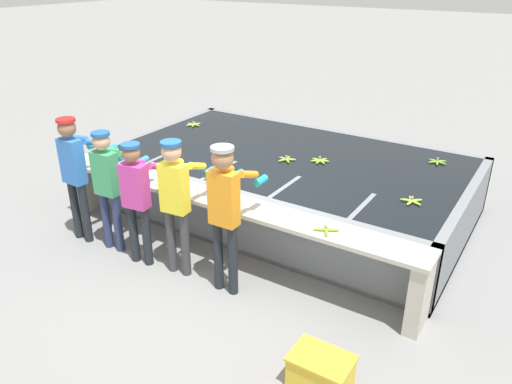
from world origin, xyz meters
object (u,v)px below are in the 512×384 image
at_px(worker_3, 176,195).
at_px(banana_bunch_floating_1, 412,201).
at_px(banana_bunch_floating_0, 286,159).
at_px(worker_2, 137,193).
at_px(knife_1, 149,180).
at_px(crate, 321,371).
at_px(banana_bunch_floating_3, 193,124).
at_px(banana_bunch_floating_2, 220,177).
at_px(knife_0, 134,171).
at_px(banana_bunch_floating_5, 320,160).
at_px(worker_4, 226,205).
at_px(banana_bunch_ledge_0, 326,230).
at_px(banana_bunch_floating_4, 437,162).
at_px(worker_1, 109,180).
at_px(worker_0, 75,167).

bearing_deg(worker_3, banana_bunch_floating_1, 36.06).
bearing_deg(banana_bunch_floating_0, worker_2, -111.82).
bearing_deg(banana_bunch_floating_1, knife_1, -158.82).
bearing_deg(crate, banana_bunch_floating_1, 89.87).
bearing_deg(banana_bunch_floating_3, crate, -39.42).
height_order(banana_bunch_floating_2, knife_0, banana_bunch_floating_2).
bearing_deg(crate, banana_bunch_floating_5, 116.58).
bearing_deg(worker_4, banana_bunch_floating_0, 100.90).
bearing_deg(banana_bunch_floating_0, banana_bunch_floating_1, -11.92).
bearing_deg(banana_bunch_ledge_0, knife_0, 177.93).
relative_size(banana_bunch_floating_2, knife_1, 0.82).
bearing_deg(banana_bunch_floating_0, banana_bunch_floating_4, 30.06).
bearing_deg(worker_2, worker_4, 3.58).
bearing_deg(worker_1, banana_bunch_floating_2, 46.94).
distance_m(banana_bunch_floating_1, banana_bunch_floating_2, 2.47).
bearing_deg(banana_bunch_floating_3, banana_bunch_floating_5, -8.68).
height_order(banana_bunch_floating_0, crate, banana_bunch_floating_0).
xyz_separation_m(worker_0, worker_3, (1.65, 0.08, -0.01)).
distance_m(worker_1, knife_1, 0.53).
bearing_deg(worker_3, knife_1, 153.45).
bearing_deg(knife_0, banana_bunch_floating_1, 17.39).
xyz_separation_m(worker_1, banana_bunch_floating_2, (0.97, 1.04, -0.11)).
relative_size(worker_2, banana_bunch_floating_4, 5.64).
height_order(worker_0, banana_bunch_floating_0, worker_0).
bearing_deg(knife_0, banana_bunch_floating_5, 41.08).
bearing_deg(worker_1, banana_bunch_floating_3, 107.13).
bearing_deg(knife_0, worker_1, -75.05).
height_order(banana_bunch_floating_0, knife_0, banana_bunch_floating_0).
xyz_separation_m(worker_4, banana_bunch_floating_2, (-0.83, 1.01, -0.21)).
bearing_deg(worker_1, banana_bunch_ledge_0, 9.49).
distance_m(worker_1, banana_bunch_ledge_0, 2.84).
relative_size(banana_bunch_floating_2, banana_bunch_floating_3, 0.99).
xyz_separation_m(worker_0, banana_bunch_floating_1, (3.91, 1.73, -0.17)).
bearing_deg(banana_bunch_floating_4, worker_0, -139.86).
bearing_deg(banana_bunch_floating_3, worker_2, -63.40).
xyz_separation_m(banana_bunch_floating_0, banana_bunch_ledge_0, (1.40, -1.62, 0.00)).
relative_size(worker_3, banana_bunch_floating_4, 6.01).
bearing_deg(banana_bunch_floating_4, worker_4, -115.19).
bearing_deg(banana_bunch_floating_1, crate, -90.13).
height_order(worker_4, banana_bunch_floating_4, worker_4).
bearing_deg(banana_bunch_ledge_0, banana_bunch_floating_3, 148.28).
distance_m(worker_2, banana_bunch_floating_2, 1.17).
xyz_separation_m(banana_bunch_floating_3, knife_1, (1.07, -2.25, -0.01)).
xyz_separation_m(worker_3, banana_bunch_floating_3, (-1.94, 2.69, -0.16)).
xyz_separation_m(worker_3, banana_bunch_floating_1, (2.26, 1.65, -0.16)).
height_order(worker_1, crate, worker_1).
distance_m(worker_4, banana_bunch_floating_0, 2.11).
xyz_separation_m(banana_bunch_floating_3, knife_0, (0.68, -2.14, -0.01)).
bearing_deg(worker_4, worker_3, -179.98).
height_order(worker_2, banana_bunch_floating_4, worker_2).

